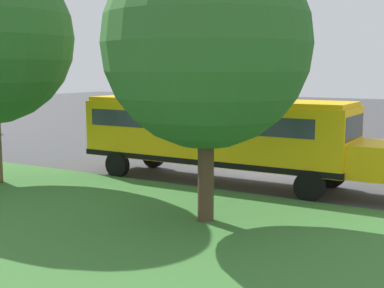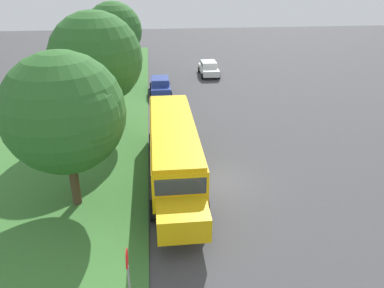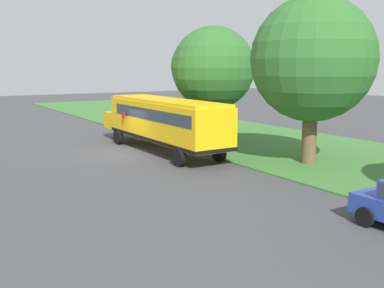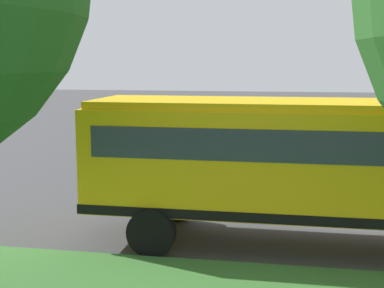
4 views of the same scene
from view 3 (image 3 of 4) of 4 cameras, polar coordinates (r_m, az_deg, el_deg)
ground_plane at (r=26.62m, az=-9.30°, el=-1.22°), size 120.00×120.00×0.00m
grass_verge at (r=31.74m, az=7.59°, el=0.66°), size 12.00×80.00×0.08m
school_bus at (r=26.61m, az=-3.67°, el=3.08°), size 2.84×12.42×3.16m
oak_tree_beside_bus at (r=30.99m, az=2.28°, el=9.65°), size 5.65×5.65×7.76m
oak_tree_roadside_mid at (r=23.73m, az=14.99°, el=10.30°), size 6.28×6.28×8.54m
stop_sign at (r=35.78m, az=-7.73°, el=4.42°), size 0.08×0.68×2.74m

